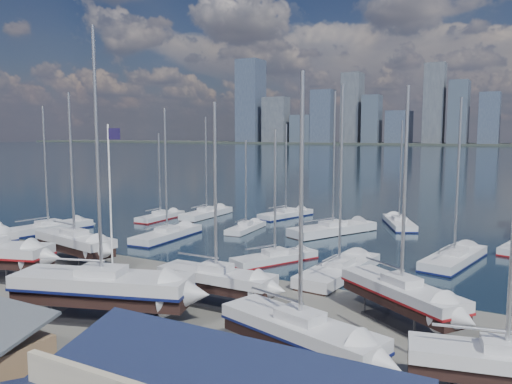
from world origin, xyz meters
The scene contains 23 objects.
ground centered at (0.00, -10.00, 0.00)m, with size 1400.00×1400.00×0.00m, color #605E59.
water centered at (0.00, 300.00, -0.15)m, with size 1400.00×600.00×0.40m, color #192B3A.
far_shore centered at (0.00, 560.00, 1.10)m, with size 1400.00×80.00×2.20m, color #2D332D.
skyline centered at (-7.83, 553.76, 39.09)m, with size 639.14×43.80×107.69m.
sailboat_cradle_2 centered at (-12.75, -4.47, 2.08)m, with size 10.25×4.60×16.15m.
sailboat_cradle_3 centered at (0.50, -13.84, 2.23)m, with size 12.41×6.84×19.08m.
sailboat_cradle_4 centered at (5.66, -7.95, 2.00)m, with size 8.82×2.47×14.52m.
sailboat_cradle_5 centered at (14.89, -14.06, 2.04)m, with size 9.87×5.27×15.41m.
sailboat_cradle_6 centered at (18.08, -5.02, 2.04)m, with size 9.25×7.59×15.32m.
sailboat_cradle_7 centered at (24.49, -12.71, 1.98)m, with size 8.81×4.15×14.03m.
sailboat_moored_0 centered at (-27.96, 4.66, 0.31)m, with size 4.95×11.38×16.47m.
sailboat_moored_1 centered at (-21.55, 18.74, 0.31)m, with size 2.68×8.78×13.04m.
sailboat_moored_2 centered at (-17.07, 24.00, 0.32)m, with size 3.01×10.32×15.53m.
sailboat_moored_3 centered at (-12.13, 8.56, 0.31)m, with size 3.49×10.82×15.99m.
sailboat_moored_4 centered at (-6.38, 17.26, 0.33)m, with size 2.94×8.16×12.08m.
sailboat_moored_5 centered at (-6.38, 29.12, 0.31)m, with size 5.34×10.03×14.44m.
sailboat_moored_6 centered at (3.89, 4.98, 0.31)m, with size 6.30×9.09×13.35m.
sailboat_moored_7 centered at (3.99, 20.81, 0.33)m, with size 8.46×12.38×18.32m.
sailboat_moored_8 centered at (10.04, 29.89, 0.31)m, with size 6.57×10.15×14.78m.
sailboat_moored_9 centered at (10.91, 3.49, 0.32)m, with size 4.18×11.66×17.25m.
sailboat_moored_10 centered at (19.11, 12.84, 0.31)m, with size 5.11×11.38×16.43m.
car_d centered at (4.78, -20.07, 0.67)m, with size 1.88×4.61×1.34m, color gray.
flagpole centered at (-0.35, -11.90, 7.54)m, with size 1.14×0.12×12.98m.
Camera 1 is at (24.92, -37.07, 12.30)m, focal length 35.00 mm.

